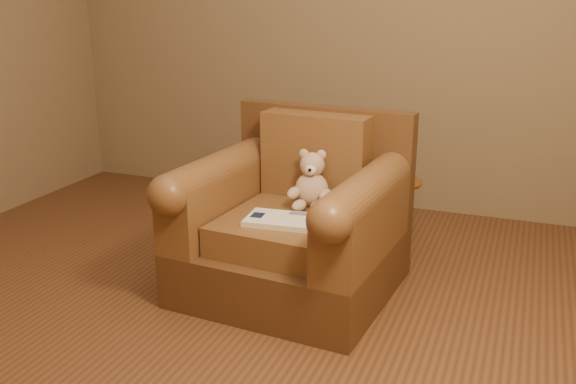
% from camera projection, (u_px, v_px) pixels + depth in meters
% --- Properties ---
extents(floor, '(4.00, 4.00, 0.00)m').
position_uv_depth(floor, '(195.00, 323.00, 2.96)').
color(floor, brown).
rests_on(floor, ground).
extents(armchair, '(1.05, 1.01, 0.88)m').
position_uv_depth(armchair, '(295.00, 224.00, 3.23)').
color(armchair, '#51321B').
rests_on(armchair, floor).
extents(teddy_bear, '(0.21, 0.25, 0.30)m').
position_uv_depth(teddy_bear, '(311.00, 185.00, 3.22)').
color(teddy_bear, tan).
rests_on(teddy_bear, armchair).
extents(guidebook, '(0.37, 0.24, 0.03)m').
position_uv_depth(guidebook, '(283.00, 220.00, 3.01)').
color(guidebook, beige).
rests_on(guidebook, armchair).
extents(side_table, '(0.35, 0.35, 0.49)m').
position_uv_depth(side_table, '(387.00, 219.00, 3.52)').
color(side_table, gold).
rests_on(side_table, floor).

